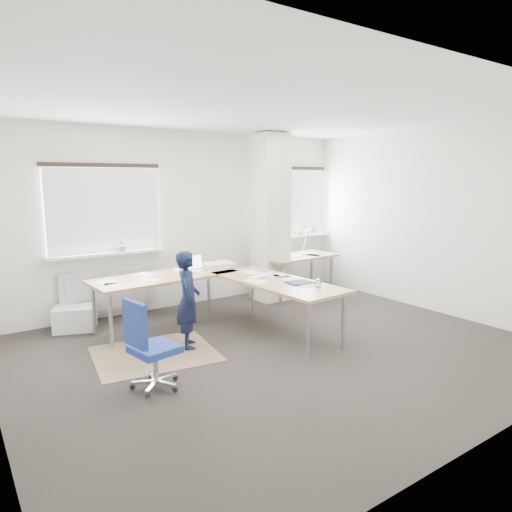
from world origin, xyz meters
TOP-DOWN VIEW (x-y plane):
  - ground at (0.00, 0.00)m, footprint 6.00×6.00m
  - room_shell at (0.18, 0.45)m, footprint 6.04×5.04m
  - floor_mat at (-1.31, 0.71)m, footprint 1.52×1.34m
  - white_crate at (-1.86, 2.16)m, footprint 0.64×0.54m
  - desk_main at (-0.19, 1.04)m, footprint 2.57×2.62m
  - desk_side at (1.81, 1.84)m, footprint 1.44×0.78m
  - task_chair at (-1.67, -0.15)m, footprint 0.51×0.50m
  - person at (-0.86, 0.70)m, footprint 0.43×0.51m

SIDE VIEW (x-z plane):
  - ground at x=0.00m, z-range 0.00..0.00m
  - floor_mat at x=-1.31m, z-range 0.00..0.01m
  - white_crate at x=-1.86m, z-range 0.00..0.33m
  - task_chair at x=-1.67m, z-range -0.20..0.72m
  - person at x=-0.86m, z-range 0.00..1.20m
  - desk_side at x=1.81m, z-range 0.08..1.29m
  - desk_main at x=-0.19m, z-range 0.21..1.17m
  - room_shell at x=0.18m, z-range 0.34..3.16m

